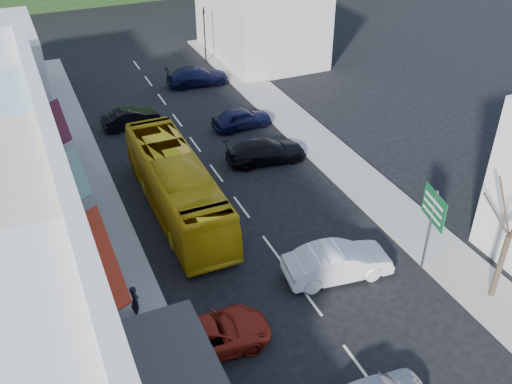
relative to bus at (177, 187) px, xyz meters
name	(u,v)px	position (x,y,z in m)	size (l,w,h in m)	color
ground	(310,300)	(3.28, -9.10, -1.55)	(120.00, 120.00, 0.00)	black
sidewalk_left	(99,219)	(-4.22, 0.90, -1.48)	(3.00, 52.00, 0.15)	gray
sidewalk_right	(339,162)	(10.78, 0.90, -1.48)	(3.00, 52.00, 0.15)	gray
distant_block_right	(260,17)	(14.28, 20.90, 1.95)	(8.00, 12.00, 7.00)	#B7B2A8
bus	(177,187)	(0.00, 0.00, 0.00)	(2.50, 11.60, 3.10)	gold
car_white	(338,265)	(5.19, -8.20, -0.85)	(1.80, 4.40, 1.40)	white
car_red	(211,335)	(-1.72, -9.89, -0.85)	(1.90, 4.60, 1.40)	maroon
car_black_near	(266,151)	(6.65, 3.01, -0.85)	(1.84, 4.50, 1.40)	black
car_navy_mid	(242,118)	(7.08, 7.96, -0.85)	(1.80, 4.40, 1.40)	black
car_black_far	(131,117)	(0.07, 11.28, -0.85)	(1.80, 4.40, 1.40)	black
car_navy_far	(197,76)	(6.77, 16.55, -0.85)	(1.84, 4.50, 1.40)	black
pedestrian_left	(135,300)	(-4.07, -7.02, -0.55)	(0.60, 0.40, 1.70)	black
direction_sign	(429,231)	(9.29, -9.31, 0.63)	(0.61, 1.97, 4.36)	#0F5126
street_tree	(509,236)	(10.85, -12.24, 1.90)	(2.39, 2.39, 6.90)	#372A1E
traffic_signal	(205,36)	(9.08, 21.00, 0.88)	(0.51, 0.98, 4.86)	black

